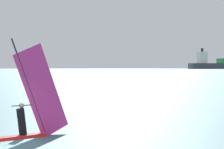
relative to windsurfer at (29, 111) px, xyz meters
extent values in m
plane|color=#386066|center=(0.31, -2.30, -1.07)|extent=(4000.00, 4000.00, 0.00)
cube|color=red|center=(-0.31, -0.60, -1.01)|extent=(1.77, 2.72, 0.12)
cylinder|color=black|center=(0.01, 0.01, 1.01)|extent=(0.81, 1.48, 3.93)
cube|color=#D8338C|center=(0.29, 0.56, 0.81)|extent=(1.29, 2.43, 4.03)
cylinder|color=black|center=(-0.04, -0.07, 0.26)|extent=(0.68, 1.25, 0.04)
cylinder|color=black|center=(-0.15, -0.29, -0.40)|extent=(0.50, 0.56, 1.12)
sphere|color=tan|center=(-0.15, -0.29, 0.26)|extent=(0.22, 0.22, 0.22)
cube|color=silver|center=(-138.06, 764.17, 17.54)|extent=(21.07, 26.19, 18.60)
cylinder|color=black|center=(-138.06, 764.17, 29.84)|extent=(4.00, 4.00, 6.00)
cube|color=#2D8C47|center=(-105.98, 780.76, 12.14)|extent=(26.39, 32.07, 7.80)
camera|label=1|loc=(10.36, -17.03, 1.81)|focal=76.90mm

